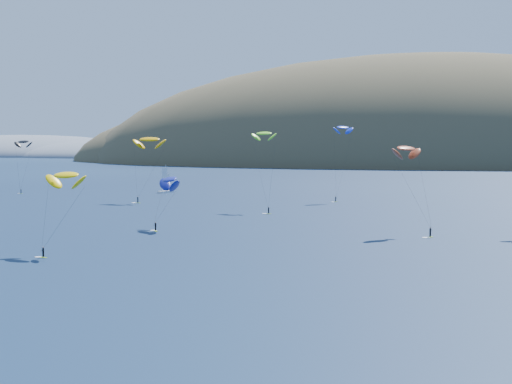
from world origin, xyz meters
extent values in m
plane|color=black|center=(0.00, 0.00, 0.00)|extent=(2800.00, 2800.00, 0.00)
ellipsoid|color=#3D3526|center=(20.00, 560.00, -12.60)|extent=(600.00, 300.00, 210.00)
ellipsoid|color=#3D3526|center=(-140.00, 590.00, -7.20)|extent=(340.00, 240.00, 120.00)
ellipsoid|color=slate|center=(-480.00, 760.00, -3.60)|extent=(400.00, 240.00, 60.00)
ellipsoid|color=slate|center=(-340.00, 720.00, -2.64)|extent=(240.00, 180.00, 44.00)
cube|color=silver|center=(-71.54, 187.76, 0.34)|extent=(4.39, 7.57, 0.88)
cylinder|color=silver|center=(-71.54, 188.25, 5.49)|extent=(0.14, 0.14, 10.29)
cube|color=#95D417|center=(-64.92, 144.76, 0.04)|extent=(1.58, 0.58, 0.09)
cylinder|color=black|center=(-64.92, 144.76, 1.01)|extent=(0.36, 0.36, 1.65)
sphere|color=#8C6047|center=(-64.92, 144.76, 1.97)|extent=(0.28, 0.28, 0.28)
ellipsoid|color=#D39702|center=(-63.50, 151.63, 20.07)|extent=(10.66, 5.69, 5.73)
cube|color=#95D417|center=(-40.04, 43.32, 0.04)|extent=(1.42, 0.66, 0.08)
cylinder|color=black|center=(-40.04, 43.32, 0.89)|extent=(0.32, 0.32, 1.46)
sphere|color=#8C6047|center=(-40.04, 43.32, 1.74)|extent=(0.24, 0.24, 0.24)
ellipsoid|color=yellow|center=(-38.89, 49.63, 13.71)|extent=(8.58, 5.26, 4.46)
cube|color=#95D417|center=(-17.81, 121.63, 0.04)|extent=(1.47, 0.52, 0.08)
cylinder|color=black|center=(-17.81, 121.63, 0.95)|extent=(0.34, 0.34, 1.54)
sphere|color=#8C6047|center=(-17.81, 121.63, 1.84)|extent=(0.26, 0.26, 0.26)
ellipsoid|color=#71E126|center=(-21.57, 132.80, 21.73)|extent=(7.10, 3.68, 3.85)
cube|color=#95D417|center=(-4.63, 162.87, 0.04)|extent=(1.27, 1.21, 0.07)
cylinder|color=black|center=(-4.63, 162.87, 0.89)|extent=(0.32, 0.32, 1.45)
sphere|color=#8C6047|center=(-4.63, 162.87, 1.73)|extent=(0.24, 0.24, 0.24)
ellipsoid|color=#1635D7|center=(-3.10, 168.81, 23.94)|extent=(7.55, 7.30, 4.00)
cube|color=#95D417|center=(23.94, 84.02, 0.04)|extent=(1.34, 1.45, 0.08)
cylinder|color=black|center=(23.94, 84.02, 1.01)|extent=(0.36, 0.36, 1.64)
sphere|color=#8C6047|center=(23.94, 84.02, 1.96)|extent=(0.28, 0.28, 0.28)
ellipsoid|color=#A53C1E|center=(18.75, 89.84, 18.08)|extent=(7.72, 8.13, 4.28)
cube|color=#95D417|center=(-34.24, 80.52, 0.04)|extent=(1.30, 1.43, 0.08)
cylinder|color=black|center=(-34.24, 80.52, 0.98)|extent=(0.35, 0.35, 1.61)
sphere|color=#8C6047|center=(-34.24, 80.52, 1.92)|extent=(0.27, 0.27, 0.27)
ellipsoid|color=navy|center=(-33.09, 86.57, 11.03)|extent=(8.72, 9.29, 4.87)
cube|color=#95D417|center=(-122.64, 172.36, 0.03)|extent=(1.28, 0.45, 0.07)
cylinder|color=black|center=(-122.64, 172.36, 0.82)|extent=(0.30, 0.30, 1.35)
sphere|color=#8C6047|center=(-122.64, 172.36, 1.61)|extent=(0.23, 0.23, 0.23)
ellipsoid|color=black|center=(-124.28, 177.52, 19.18)|extent=(7.45, 3.87, 4.03)
camera|label=1|loc=(21.85, -64.53, 19.87)|focal=50.00mm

